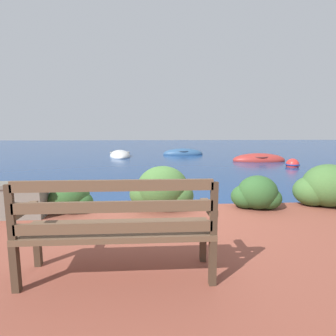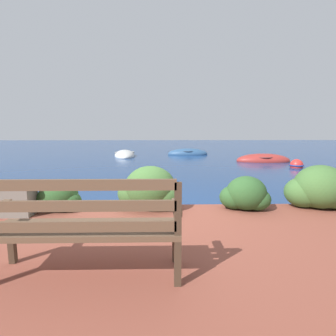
{
  "view_description": "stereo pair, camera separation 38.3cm",
  "coord_description": "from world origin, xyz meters",
  "px_view_note": "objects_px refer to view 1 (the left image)",
  "views": [
    {
      "loc": [
        -0.26,
        -4.55,
        1.53
      ],
      "look_at": [
        0.33,
        4.85,
        0.2
      ],
      "focal_mm": 28.0,
      "sensor_mm": 36.0,
      "label": 1
    },
    {
      "loc": [
        0.13,
        -4.56,
        1.53
      ],
      "look_at": [
        0.33,
        4.85,
        0.2
      ],
      "focal_mm": 28.0,
      "sensor_mm": 36.0,
      "label": 2
    }
  ],
  "objects_px": {
    "rowboat_mid": "(120,155)",
    "rowboat_far": "(183,154)",
    "rowboat_nearest": "(259,160)",
    "mooring_buoy": "(292,165)",
    "park_bench": "(118,226)"
  },
  "relations": [
    {
      "from": "park_bench",
      "to": "rowboat_mid",
      "type": "height_order",
      "value": "park_bench"
    },
    {
      "from": "rowboat_nearest",
      "to": "mooring_buoy",
      "type": "xyz_separation_m",
      "value": [
        0.62,
        -2.1,
        0.03
      ]
    },
    {
      "from": "mooring_buoy",
      "to": "park_bench",
      "type": "bearing_deg",
      "value": -126.44
    },
    {
      "from": "rowboat_nearest",
      "to": "rowboat_mid",
      "type": "xyz_separation_m",
      "value": [
        -7.38,
        3.08,
        -0.01
      ]
    },
    {
      "from": "rowboat_mid",
      "to": "mooring_buoy",
      "type": "xyz_separation_m",
      "value": [
        7.99,
        -5.19,
        0.04
      ]
    },
    {
      "from": "park_bench",
      "to": "mooring_buoy",
      "type": "distance_m",
      "value": 10.74
    },
    {
      "from": "rowboat_nearest",
      "to": "rowboat_mid",
      "type": "distance_m",
      "value": 8.0
    },
    {
      "from": "rowboat_far",
      "to": "mooring_buoy",
      "type": "distance_m",
      "value": 7.26
    },
    {
      "from": "rowboat_mid",
      "to": "rowboat_far",
      "type": "bearing_deg",
      "value": 93.35
    },
    {
      "from": "park_bench",
      "to": "mooring_buoy",
      "type": "relative_size",
      "value": 2.93
    },
    {
      "from": "rowboat_far",
      "to": "rowboat_nearest",
      "type": "bearing_deg",
      "value": 131.71
    },
    {
      "from": "rowboat_nearest",
      "to": "mooring_buoy",
      "type": "relative_size",
      "value": 4.67
    },
    {
      "from": "rowboat_far",
      "to": "mooring_buoy",
      "type": "xyz_separation_m",
      "value": [
        4.04,
        -6.03,
        0.03
      ]
    },
    {
      "from": "rowboat_mid",
      "to": "rowboat_far",
      "type": "height_order",
      "value": "rowboat_far"
    },
    {
      "from": "rowboat_mid",
      "to": "rowboat_far",
      "type": "xyz_separation_m",
      "value": [
        3.96,
        0.84,
        0.01
      ]
    }
  ]
}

